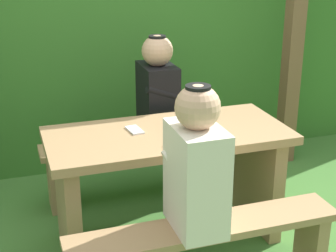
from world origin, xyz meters
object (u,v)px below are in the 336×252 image
person_white_shirt (196,165)px  picnic_table (168,167)px  person_black_coat (158,92)px  cell_phone (135,130)px  bench_far (141,155)px  bench_near (206,246)px  drinking_glass (195,118)px  bottle_left (205,119)px

person_white_shirt → picnic_table: bearing=84.4°
person_black_coat → cell_phone: bearing=-120.2°
cell_phone → picnic_table: bearing=-28.5°
bench_far → person_white_shirt: size_ratio=1.95×
picnic_table → bench_near: bearing=-90.0°
bench_far → cell_phone: size_ratio=10.00×
person_white_shirt → drinking_glass: (0.25, 0.66, -0.02)m
cell_phone → bottle_left: bearing=-34.5°
bench_near → cell_phone: size_ratio=10.00×
bench_far → person_white_shirt: bearing=-92.8°
person_white_shirt → person_black_coat: 1.20m
person_white_shirt → person_black_coat: same height
bench_near → person_white_shirt: (-0.06, 0.00, 0.45)m
bench_near → drinking_glass: bearing=74.0°
bench_far → bench_near: bearing=-90.0°
person_white_shirt → bottle_left: bearing=63.4°
bench_far → drinking_glass: drinking_glass is taller
picnic_table → bench_far: picnic_table is taller
picnic_table → cell_phone: size_ratio=10.00×
person_black_coat → person_white_shirt: bearing=-98.7°
person_white_shirt → person_black_coat: (0.18, 1.18, 0.00)m
bottle_left → person_white_shirt: bearing=-116.6°
person_black_coat → drinking_glass: bearing=-82.9°
person_white_shirt → bottle_left: person_white_shirt is taller
picnic_table → drinking_glass: (0.19, 0.07, 0.27)m
bench_far → bottle_left: 0.88m
bench_near → person_black_coat: person_black_coat is taller
person_black_coat → cell_phone: 0.60m
bench_far → person_black_coat: (0.12, -0.00, 0.45)m
drinking_glass → bottle_left: (-0.01, -0.18, 0.05)m
bench_near → drinking_glass: size_ratio=17.17×
person_black_coat → bottle_left: person_black_coat is taller
bottle_left → cell_phone: bearing=152.1°
bench_far → person_white_shirt: person_white_shirt is taller
person_white_shirt → bench_near: bearing=-3.3°
bench_near → drinking_glass: (0.19, 0.66, 0.44)m
person_black_coat → bottle_left: (0.06, -0.71, 0.04)m
person_white_shirt → person_black_coat: bearing=81.3°
person_black_coat → bottle_left: size_ratio=2.98×
bench_far → picnic_table: bearing=-90.0°
picnic_table → person_white_shirt: 0.66m
picnic_table → bench_far: bearing=90.0°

